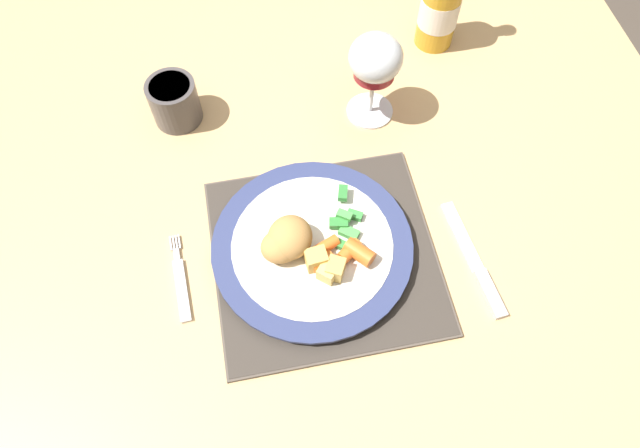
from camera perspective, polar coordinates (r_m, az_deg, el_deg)
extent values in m
plane|color=#4C4238|center=(1.54, -1.47, -10.35)|extent=(6.00, 6.00, 0.00)
cube|color=tan|center=(0.88, -2.53, 4.96)|extent=(1.25, 0.95, 0.04)
cube|color=tan|center=(1.52, -26.63, 6.07)|extent=(0.06, 0.06, 0.70)
cube|color=tan|center=(1.56, 16.70, 13.02)|extent=(0.06, 0.06, 0.70)
cube|color=brown|center=(0.79, 0.42, -3.18)|extent=(0.30, 0.30, 0.01)
cube|color=#3C352E|center=(0.79, 0.42, -3.06)|extent=(0.30, 0.29, 0.00)
cylinder|color=silver|center=(0.78, -0.63, -2.46)|extent=(0.23, 0.23, 0.01)
cylinder|color=navy|center=(0.78, -0.64, -2.16)|extent=(0.28, 0.28, 0.01)
cylinder|color=silver|center=(0.77, -0.64, -2.05)|extent=(0.22, 0.22, 0.00)
ellipsoid|color=tan|center=(0.75, -3.02, -1.34)|extent=(0.08, 0.08, 0.05)
ellipsoid|color=tan|center=(0.75, -3.88, -2.17)|extent=(0.06, 0.06, 0.04)
cube|color=#338438|center=(0.79, 2.23, 0.48)|extent=(0.02, 0.01, 0.01)
cube|color=#4CA84C|center=(0.78, 2.92, -0.86)|extent=(0.03, 0.03, 0.01)
cube|color=#338438|center=(0.80, 2.30, 3.12)|extent=(0.02, 0.03, 0.01)
cube|color=#4CA84C|center=(0.78, 2.47, 0.88)|extent=(0.02, 0.02, 0.01)
cube|color=#338438|center=(0.77, 2.05, -2.07)|extent=(0.02, 0.02, 0.01)
cube|color=green|center=(0.79, 3.49, 0.89)|extent=(0.02, 0.02, 0.01)
cube|color=#338438|center=(0.78, 1.88, 0.08)|extent=(0.03, 0.02, 0.01)
cylinder|color=orange|center=(0.76, 0.33, -2.36)|extent=(0.05, 0.03, 0.02)
cylinder|color=orange|center=(0.76, 3.01, -2.70)|extent=(0.04, 0.03, 0.02)
cylinder|color=orange|center=(0.76, 3.95, -2.84)|extent=(0.04, 0.05, 0.02)
cylinder|color=orange|center=(0.75, 0.23, -3.77)|extent=(0.04, 0.03, 0.02)
cube|color=silver|center=(0.79, -13.63, -6.48)|extent=(0.02, 0.09, 0.01)
cube|color=silver|center=(0.81, -14.12, -3.03)|extent=(0.01, 0.02, 0.01)
cube|color=silver|center=(0.82, -13.89, -1.73)|extent=(0.00, 0.02, 0.00)
cube|color=silver|center=(0.82, -14.16, -1.79)|extent=(0.00, 0.02, 0.00)
cube|color=silver|center=(0.82, -14.43, -1.85)|extent=(0.00, 0.02, 0.00)
cube|color=silver|center=(0.83, -14.69, -1.91)|extent=(0.00, 0.02, 0.00)
cube|color=silver|center=(0.83, 14.02, -1.21)|extent=(0.03, 0.11, 0.00)
cube|color=#B2B2B7|center=(0.80, 16.68, -6.67)|extent=(0.02, 0.07, 0.01)
cylinder|color=silver|center=(0.94, 4.99, 11.21)|extent=(0.07, 0.07, 0.00)
cylinder|color=silver|center=(0.91, 5.19, 12.91)|extent=(0.01, 0.01, 0.08)
ellipsoid|color=silver|center=(0.85, 5.60, 16.23)|extent=(0.08, 0.08, 0.07)
cylinder|color=maroon|center=(0.87, 5.48, 15.22)|extent=(0.06, 0.06, 0.03)
cylinder|color=gold|center=(1.02, 11.91, 20.47)|extent=(0.06, 0.06, 0.14)
cylinder|color=white|center=(1.02, 11.84, 20.17)|extent=(0.07, 0.07, 0.05)
cube|color=#E5BC66|center=(0.74, 0.71, -4.94)|extent=(0.03, 0.03, 0.02)
cube|color=#DBB256|center=(0.74, 1.56, -4.49)|extent=(0.03, 0.03, 0.03)
cube|color=#DBB256|center=(0.75, -0.52, -3.56)|extent=(0.03, 0.03, 0.03)
cylinder|color=#4C4747|center=(0.93, -14.36, 11.75)|extent=(0.08, 0.08, 0.07)
cylinder|color=#2A2727|center=(0.91, -14.80, 13.06)|extent=(0.06, 0.06, 0.01)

